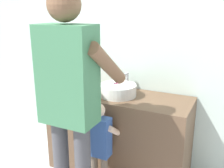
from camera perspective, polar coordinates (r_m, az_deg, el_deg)
back_wall at (r=2.71m, az=4.43°, el=9.93°), size 4.40×0.08×2.70m
vanity_cabinet at (r=2.70m, az=1.42°, el=-10.85°), size 1.39×0.54×0.84m
sink_basin at (r=2.50m, az=1.31°, el=-1.31°), size 0.35×0.35×0.11m
faucet at (r=2.68m, az=3.23°, el=0.45°), size 0.18×0.14×0.18m
toothbrush_cup at (r=2.68m, az=-6.93°, el=-0.25°), size 0.07×0.07×0.21m
child_toddler at (r=2.33m, az=-2.78°, el=-12.49°), size 0.27×0.27×0.89m
adult_parent at (r=1.94m, az=-9.24°, el=-1.24°), size 0.55×0.58×1.79m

